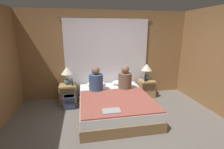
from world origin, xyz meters
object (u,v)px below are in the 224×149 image
Objects in this scene: nightstand_right at (146,88)px; backpack_on_floor at (69,101)px; beer_bottle_on_right_stand at (145,78)px; laptop_on_bed at (111,111)px; lamp_right at (147,70)px; pillow_left at (96,84)px; lamp_left at (67,73)px; bed at (114,104)px; person_left_in_bed at (96,81)px; pillow_right at (121,82)px; person_right_in_bed at (125,79)px; beer_bottle_on_left_stand at (72,83)px; nightstand_left at (68,93)px.

nightstand_right reaches higher than backpack_on_floor.
beer_bottle_on_right_stand is 0.66× the size of laptop_on_bed.
laptop_on_bed is at bearing -129.57° from lamp_right.
laptop_on_bed is at bearing -84.86° from pillow_left.
lamp_left is at bearing 119.20° from laptop_on_bed.
lamp_right reaches higher than beer_bottle_on_right_stand.
lamp_right reaches higher than bed.
person_left_in_bed reaches higher than lamp_right.
backpack_on_floor is at bearing -149.33° from pillow_left.
nightstand_right is at bearing 45.71° from beer_bottle_on_right_stand.
backpack_on_floor is at bearing -163.57° from pillow_right.
person_right_in_bed is (-0.77, -0.41, -0.14)m from lamp_right.
nightstand_right reaches higher than laptop_on_bed.
backpack_on_floor is (-0.08, -0.30, -0.39)m from beer_bottle_on_left_stand.
nightstand_left reaches higher than bed.
lamp_right reaches higher than pillow_left.
person_right_in_bed is at bearing 64.32° from laptop_on_bed.
person_left_in_bed is 1.01× the size of person_right_in_bed.
pillow_right is at bearing 5.40° from beer_bottle_on_left_stand.
person_left_in_bed is 3.18× the size of beer_bottle_on_left_stand.
beer_bottle_on_left_stand is (0.13, -0.15, -0.23)m from lamp_left.
person_left_in_bed is (-0.03, -0.39, 0.20)m from pillow_left.
person_right_in_bed is (0.01, -0.39, 0.20)m from pillow_right.
nightstand_left reaches higher than backpack_on_floor.
nightstand_right is (1.14, 0.79, 0.05)m from bed.
beer_bottle_on_left_stand is 2.07m from beer_bottle_on_right_stand.
pillow_left is 0.67m from beer_bottle_on_left_stand.
bed is 1.55m from lamp_right.
beer_bottle_on_right_stand is (2.20, -0.09, 0.34)m from nightstand_left.
lamp_left reaches higher than beer_bottle_on_left_stand.
person_right_in_bed is at bearing 0.00° from person_left_in_bed.
lamp_right is (2.29, 0.06, 0.57)m from nightstand_left.
nightstand_left is 1.61m from person_right_in_bed.
lamp_left is 0.85m from pillow_left.
nightstand_right is at bearing -1.63° from lamp_left.
nightstand_left is 2.23m from beer_bottle_on_right_stand.
beer_bottle_on_right_stand is at bearing 10.05° from person_left_in_bed.
person_right_in_bed is at bearing -27.60° from pillow_left.
lamp_right is at bearing 4.02° from beer_bottle_on_left_stand.
pillow_right is (1.51, 0.04, 0.22)m from nightstand_left.
nightstand_right reaches higher than bed.
pillow_right is (0.37, 0.83, 0.27)m from bed.
bed is 3.28× the size of person_right_in_bed.
beer_bottle_on_left_stand is at bearing -177.69° from nightstand_right.
lamp_left reaches higher than nightstand_left.
bed is at bearing -36.63° from lamp_left.
pillow_left is 0.73m from pillow_right.
beer_bottle_on_right_stand reaches higher than beer_bottle_on_left_stand.
lamp_right is 0.92× the size of pillow_left.
lamp_right is at bearing 90.00° from nightstand_right.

